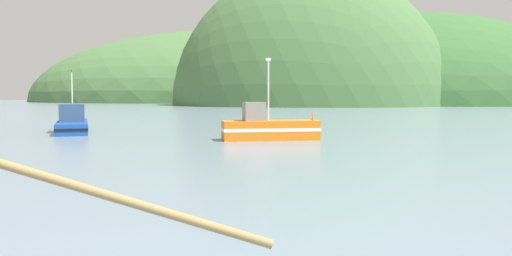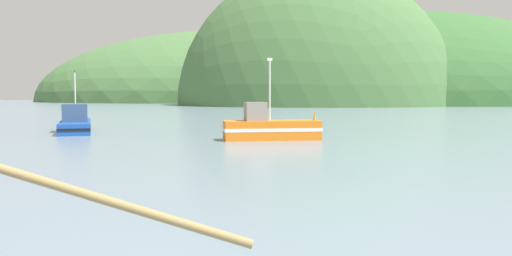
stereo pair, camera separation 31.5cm
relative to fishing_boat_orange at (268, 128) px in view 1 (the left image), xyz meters
name	(u,v)px [view 1 (the left image)]	position (x,y,z in m)	size (l,w,h in m)	color
hill_far_right	(222,101)	(-42.76, 218.10, -0.85)	(190.23, 152.18, 69.05)	#47703D
hill_mid_right	(309,105)	(1.67, 124.18, -0.85)	(85.58, 68.47, 85.46)	#47703D
hill_far_center	(398,103)	(35.37, 161.90, -0.85)	(142.29, 113.83, 66.46)	#386633
fishing_boat_orange	(268,128)	(0.00, 0.00, 0.00)	(7.14, 3.94, 5.75)	orange
fishing_boat_blue	(72,123)	(-17.49, 5.98, -0.12)	(6.96, 11.06, 5.36)	#19479E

